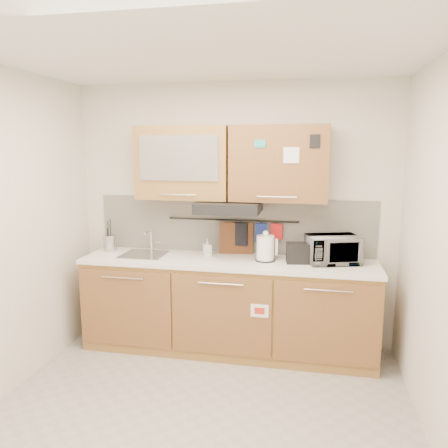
% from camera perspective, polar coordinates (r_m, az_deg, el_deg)
% --- Properties ---
extents(floor, '(3.20, 3.20, 0.00)m').
position_cam_1_polar(floor, '(3.50, -3.58, -24.45)').
color(floor, '#9E9993').
rests_on(floor, ground).
extents(ceiling, '(3.20, 3.20, 0.00)m').
position_cam_1_polar(ceiling, '(2.95, -4.18, 22.09)').
color(ceiling, white).
rests_on(ceiling, wall_back).
extents(wall_back, '(3.20, 0.00, 3.20)m').
position_cam_1_polar(wall_back, '(4.41, 1.23, 1.13)').
color(wall_back, silver).
rests_on(wall_back, ground).
extents(base_cabinet, '(2.80, 0.64, 0.88)m').
position_cam_1_polar(base_cabinet, '(4.35, 0.46, -11.23)').
color(base_cabinet, '#AE823D').
rests_on(base_cabinet, floor).
extents(countertop, '(2.82, 0.62, 0.04)m').
position_cam_1_polar(countertop, '(4.19, 0.47, -4.93)').
color(countertop, white).
rests_on(countertop, base_cabinet).
extents(backsplash, '(2.80, 0.02, 0.56)m').
position_cam_1_polar(backsplash, '(4.41, 1.20, -0.18)').
color(backsplash, silver).
rests_on(backsplash, countertop).
extents(upper_cabinets, '(1.82, 0.37, 0.70)m').
position_cam_1_polar(upper_cabinets, '(4.18, 0.77, 7.96)').
color(upper_cabinets, '#AE823D').
rests_on(upper_cabinets, wall_back).
extents(range_hood, '(0.60, 0.46, 0.10)m').
position_cam_1_polar(range_hood, '(4.15, 0.63, 2.25)').
color(range_hood, black).
rests_on(range_hood, upper_cabinets).
extents(sink, '(0.42, 0.40, 0.26)m').
position_cam_1_polar(sink, '(4.43, -10.35, -3.93)').
color(sink, silver).
rests_on(sink, countertop).
extents(utensil_rail, '(1.30, 0.02, 0.02)m').
position_cam_1_polar(utensil_rail, '(4.36, 1.12, 0.51)').
color(utensil_rail, black).
rests_on(utensil_rail, backsplash).
extents(utensil_crock, '(0.16, 0.16, 0.33)m').
position_cam_1_polar(utensil_crock, '(4.66, -14.64, -2.38)').
color(utensil_crock, '#B4B3B8').
rests_on(utensil_crock, countertop).
extents(kettle, '(0.22, 0.21, 0.29)m').
position_cam_1_polar(kettle, '(4.13, 5.44, -3.24)').
color(kettle, white).
rests_on(kettle, countertop).
extents(toaster, '(0.26, 0.18, 0.19)m').
position_cam_1_polar(toaster, '(4.11, 9.87, -3.72)').
color(toaster, black).
rests_on(toaster, countertop).
extents(microwave, '(0.54, 0.44, 0.26)m').
position_cam_1_polar(microwave, '(4.16, 14.00, -3.24)').
color(microwave, '#999999').
rests_on(microwave, countertop).
extents(soap_bottle, '(0.10, 0.10, 0.17)m').
position_cam_1_polar(soap_bottle, '(4.31, -2.20, -3.03)').
color(soap_bottle, '#999999').
rests_on(soap_bottle, countertop).
extents(cutting_board, '(0.34, 0.07, 0.42)m').
position_cam_1_polar(cutting_board, '(4.39, 1.61, -2.49)').
color(cutting_board, brown).
rests_on(cutting_board, utensil_rail).
extents(oven_mitt, '(0.12, 0.04, 0.19)m').
position_cam_1_polar(oven_mitt, '(4.33, 4.85, -1.15)').
color(oven_mitt, navy).
rests_on(oven_mitt, utensil_rail).
extents(dark_pouch, '(0.15, 0.06, 0.23)m').
position_cam_1_polar(dark_pouch, '(4.36, 2.15, -1.32)').
color(dark_pouch, black).
rests_on(dark_pouch, utensil_rail).
extents(pot_holder, '(0.12, 0.06, 0.15)m').
position_cam_1_polar(pot_holder, '(4.31, 6.89, -0.97)').
color(pot_holder, red).
rests_on(pot_holder, utensil_rail).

